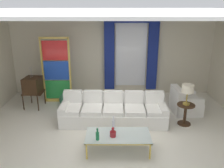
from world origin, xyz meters
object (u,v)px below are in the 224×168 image
at_px(couch_white_long, 113,111).
at_px(armchair_white, 184,103).
at_px(coffee_table, 118,136).
at_px(vintage_tv, 32,86).
at_px(stained_glass_divider, 56,72).
at_px(table_lamp_brass, 187,89).
at_px(bottle_blue_decanter, 112,133).
at_px(round_side_table, 185,112).
at_px(bottle_amber_squat, 113,124).
at_px(bottle_crystal_tall, 97,135).
at_px(peacock_figurine, 65,100).

distance_m(couch_white_long, armchair_white, 2.26).
bearing_deg(armchair_white, couch_white_long, -164.84).
distance_m(coffee_table, vintage_tv, 3.61).
distance_m(stained_glass_divider, table_lamp_brass, 4.18).
height_order(coffee_table, bottle_blue_decanter, bottle_blue_decanter).
height_order(coffee_table, round_side_table, round_side_table).
height_order(armchair_white, round_side_table, armchair_white).
xyz_separation_m(couch_white_long, bottle_blue_decanter, (-0.02, -1.51, 0.18)).
height_order(bottle_amber_squat, table_lamp_brass, table_lamp_brass).
height_order(couch_white_long, stained_glass_divider, stained_glass_divider).
distance_m(vintage_tv, table_lamp_brass, 4.69).
height_order(bottle_crystal_tall, round_side_table, bottle_crystal_tall).
height_order(bottle_amber_squat, peacock_figurine, bottle_amber_squat).
distance_m(bottle_amber_squat, round_side_table, 2.22).
xyz_separation_m(coffee_table, bottle_blue_decanter, (-0.11, -0.07, 0.11)).
xyz_separation_m(coffee_table, table_lamp_brass, (1.88, 1.25, 0.65)).
relative_size(coffee_table, bottle_blue_decanter, 6.30).
relative_size(couch_white_long, table_lamp_brass, 5.16).
xyz_separation_m(vintage_tv, table_lamp_brass, (4.53, -1.17, 0.30)).
bearing_deg(coffee_table, bottle_crystal_tall, -155.37).
bearing_deg(armchair_white, round_side_table, -104.93).
xyz_separation_m(couch_white_long, peacock_figurine, (-1.57, 1.02, -0.09)).
height_order(stained_glass_divider, peacock_figurine, stained_glass_divider).
bearing_deg(couch_white_long, peacock_figurine, 147.07).
xyz_separation_m(bottle_crystal_tall, round_side_table, (2.32, 1.46, -0.16)).
height_order(coffee_table, bottle_amber_squat, bottle_amber_squat).
bearing_deg(table_lamp_brass, bottle_amber_squat, -153.35).
xyz_separation_m(bottle_amber_squat, vintage_tv, (-2.55, 2.17, 0.19)).
height_order(bottle_blue_decanter, armchair_white, armchair_white).
bearing_deg(bottle_crystal_tall, table_lamp_brass, 32.07).
bearing_deg(table_lamp_brass, couch_white_long, 174.61).
distance_m(coffee_table, bottle_crystal_tall, 0.51).
distance_m(stained_glass_divider, round_side_table, 4.24).
relative_size(bottle_crystal_tall, round_side_table, 0.47).
distance_m(couch_white_long, peacock_figurine, 1.87).
relative_size(bottle_blue_decanter, peacock_figurine, 0.38).
xyz_separation_m(couch_white_long, bottle_crystal_tall, (-0.35, -1.64, 0.21)).
bearing_deg(round_side_table, bottle_blue_decanter, -146.46).
xyz_separation_m(coffee_table, bottle_crystal_tall, (-0.45, -0.20, 0.14)).
relative_size(bottle_amber_squat, round_side_table, 0.55).
height_order(coffee_table, table_lamp_brass, table_lamp_brass).
distance_m(vintage_tv, stained_glass_divider, 0.88).
xyz_separation_m(peacock_figurine, round_side_table, (3.54, -1.20, 0.14)).
relative_size(stained_glass_divider, round_side_table, 3.70).
xyz_separation_m(coffee_table, stained_glass_divider, (-1.98, 2.88, 0.68)).
bearing_deg(peacock_figurine, coffee_table, -55.87).
distance_m(bottle_amber_squat, table_lamp_brass, 2.27).
xyz_separation_m(vintage_tv, stained_glass_divider, (0.68, 0.45, 0.33)).
height_order(coffee_table, peacock_figurine, peacock_figurine).
height_order(couch_white_long, round_side_table, couch_white_long).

